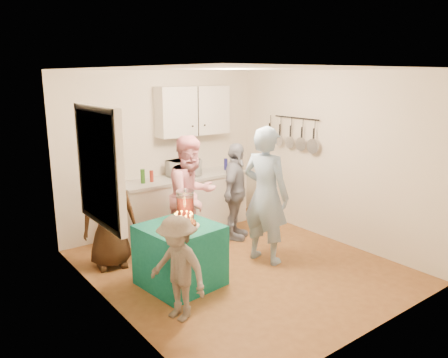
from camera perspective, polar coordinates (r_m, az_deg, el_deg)
floor at (r=6.05m, az=2.05°, el=-11.29°), size 4.00×4.00×0.00m
ceiling at (r=5.49m, az=2.28°, el=14.18°), size 4.00×4.00×0.00m
back_wall at (r=7.25m, az=-7.93°, el=3.57°), size 3.60×3.60×0.00m
left_wall at (r=4.73m, az=-14.98°, el=-2.09°), size 4.00×4.00×0.00m
right_wall at (r=6.89m, az=13.82°, el=2.78°), size 4.00×4.00×0.00m
window_night at (r=4.95m, az=-16.17°, el=1.51°), size 0.04×1.00×1.20m
counter at (r=7.30m, az=-5.18°, el=-3.31°), size 2.20×0.58×0.86m
countertop at (r=7.18m, az=-5.26°, el=0.16°), size 2.24×0.62×0.05m
upper_cabinet at (r=7.30m, az=-4.06°, el=8.87°), size 1.30×0.30×0.80m
pot_rack at (r=7.24m, az=9.24°, el=5.91°), size 0.12×1.00×0.60m
microwave at (r=7.15m, az=-5.28°, el=1.44°), size 0.54×0.40×0.28m
party_table at (r=5.44m, az=-5.74°, el=-9.88°), size 0.94×0.94×0.76m
donut_cake at (r=5.25m, az=-5.29°, el=-5.25°), size 0.38×0.38×0.18m
punch_jar at (r=5.53m, az=-5.07°, el=-3.41°), size 0.22×0.22×0.34m
man_birthday at (r=5.93m, az=5.45°, el=-2.12°), size 0.62×0.78×1.88m
woman_back_left at (r=5.99m, az=-14.76°, el=-4.50°), size 0.80×0.61×1.46m
woman_back_center at (r=6.16m, az=-4.22°, el=-2.27°), size 0.92×0.76×1.72m
woman_back_right at (r=6.78m, az=1.49°, el=-1.68°), size 0.94×0.84×1.52m
child_near_left at (r=4.66m, az=-6.07°, el=-11.51°), size 0.60×0.82×1.14m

